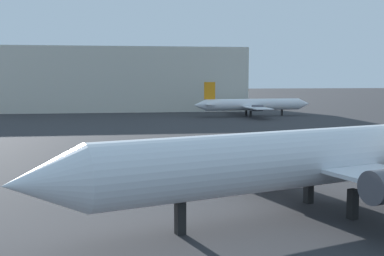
# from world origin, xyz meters

# --- Properties ---
(airplane_at_gate) EXTENTS (34.20, 28.03, 10.80)m
(airplane_at_gate) POSITION_xyz_m (7.36, 17.50, 3.43)
(airplane_at_gate) COLOR silver
(airplane_at_gate) RESTS_ON ground_plane
(airplane_distant) EXTENTS (25.30, 19.60, 7.07)m
(airplane_distant) POSITION_xyz_m (22.45, 86.29, 2.41)
(airplane_distant) COLOR white
(airplane_distant) RESTS_ON ground_plane
(terminal_building) EXTENTS (69.03, 26.08, 14.94)m
(terminal_building) POSITION_xyz_m (-9.30, 112.48, 7.47)
(terminal_building) COLOR beige
(terminal_building) RESTS_ON ground_plane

